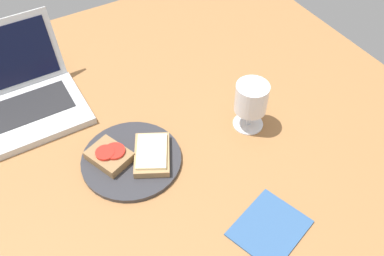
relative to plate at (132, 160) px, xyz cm
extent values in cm
cube|color=#9E6B3D|center=(8.16, -3.42, -2.04)|extent=(140.00, 140.00, 3.00)
cylinder|color=#333338|center=(0.00, 0.00, 0.00)|extent=(23.28, 23.28, 1.08)
cube|color=#937047|center=(-4.36, 2.21, 1.67)|extent=(10.24, 11.45, 2.26)
cylinder|color=red|center=(-5.11, 2.36, 3.14)|extent=(4.41, 4.41, 0.70)
cylinder|color=red|center=(-3.07, 1.79, 3.10)|extent=(4.88, 4.88, 0.61)
cube|color=#A88456|center=(4.36, -2.21, 1.46)|extent=(12.65, 14.34, 1.83)
cube|color=#F4EAB7|center=(4.36, -2.21, 2.70)|extent=(10.86, 12.21, 0.65)
cylinder|color=white|center=(30.27, -4.03, -0.34)|extent=(7.58, 7.58, 0.40)
cylinder|color=white|center=(30.27, -4.03, 2.38)|extent=(1.17, 1.17, 5.04)
cylinder|color=white|center=(30.27, -4.03, 8.63)|extent=(7.94, 7.94, 7.46)
cylinder|color=white|center=(30.27, -4.03, 7.40)|extent=(7.31, 7.31, 5.01)
cube|color=silver|center=(-17.97, 25.82, 0.44)|extent=(31.04, 20.78, 1.97)
cube|color=#232326|center=(-17.97, 27.69, 1.51)|extent=(25.46, 11.43, 0.16)
cube|color=#33598C|center=(17.04, -30.36, -0.34)|extent=(17.84, 16.32, 0.40)
camera|label=1|loc=(-19.07, -60.58, 78.04)|focal=40.00mm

